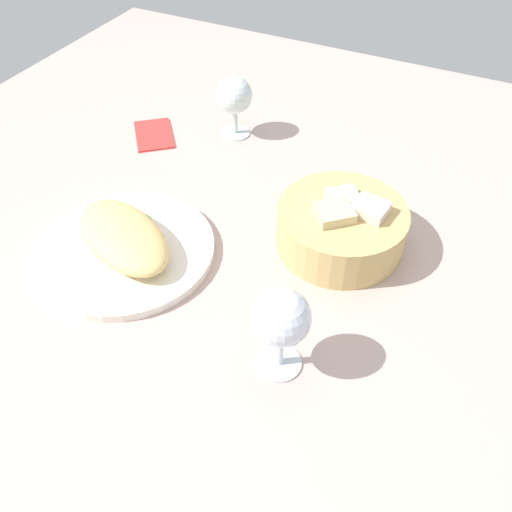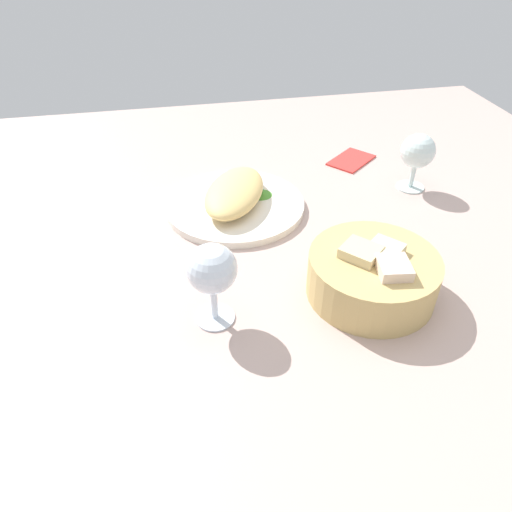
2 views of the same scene
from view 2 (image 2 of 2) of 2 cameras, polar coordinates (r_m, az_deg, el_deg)
ground_plane at (r=88.32cm, az=7.48°, el=2.06°), size 140.00×140.00×2.00cm
plate at (r=94.12cm, az=-2.52°, el=6.07°), size 27.06×27.06×1.40cm
omelette at (r=92.62cm, az=-2.57°, el=7.62°), size 22.18×17.61×4.49cm
lettuce_garnish at (r=95.83cm, az=0.61°, el=7.58°), size 4.46×4.46×1.04cm
bread_basket at (r=74.21cm, az=13.73°, el=-2.15°), size 19.58×19.58×8.59cm
wine_glass_near at (r=64.89cm, az=-5.27°, el=-1.89°), size 7.05×7.05×12.88cm
wine_glass_far at (r=103.09cm, az=18.71°, el=11.52°), size 6.91×6.91×11.77cm
folded_napkin at (r=114.36cm, az=11.30°, el=11.24°), size 12.41×12.94×0.80cm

